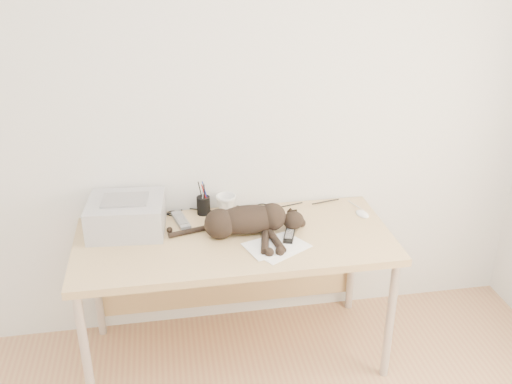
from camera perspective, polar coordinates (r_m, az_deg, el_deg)
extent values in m
plane|color=silver|center=(3.00, -3.28, 8.20)|extent=(3.50, 0.00, 3.50)
cube|color=tan|center=(2.90, -2.16, -4.91)|extent=(1.60, 0.70, 0.04)
cylinder|color=#BCBCBF|center=(2.88, -16.66, -15.35)|extent=(0.04, 0.04, 0.70)
cylinder|color=#BCBCBF|center=(3.04, 13.25, -12.42)|extent=(0.04, 0.04, 0.70)
cylinder|color=#BCBCBF|center=(3.36, -15.70, -8.75)|extent=(0.04, 0.04, 0.70)
cylinder|color=#BCBCBF|center=(3.50, 9.59, -6.61)|extent=(0.04, 0.04, 0.70)
cube|color=tan|center=(3.35, -2.84, -6.86)|extent=(1.48, 0.02, 0.60)
cube|color=#A2A2A6|center=(2.99, -12.81, -2.30)|extent=(0.40, 0.35, 0.17)
cube|color=black|center=(2.99, -12.82, -2.16)|extent=(0.32, 0.05, 0.10)
cube|color=gray|center=(2.95, -12.97, -0.75)|extent=(0.24, 0.18, 0.01)
cube|color=white|center=(2.80, 2.43, -5.59)|extent=(0.32, 0.30, 0.00)
cube|color=white|center=(2.81, 1.74, -5.39)|extent=(0.31, 0.26, 0.00)
ellipsoid|color=black|center=(2.90, -0.80, -2.78)|extent=(0.36, 0.15, 0.15)
sphere|color=black|center=(2.87, -3.65, -3.20)|extent=(0.16, 0.16, 0.16)
ellipsoid|color=black|center=(2.94, 3.76, -2.85)|extent=(0.11, 0.10, 0.10)
cone|color=black|center=(2.96, 3.47, -1.80)|extent=(0.04, 0.05, 0.05)
cone|color=black|center=(2.97, 3.98, -1.91)|extent=(0.04, 0.05, 0.05)
cylinder|color=black|center=(2.82, 0.92, -4.94)|extent=(0.04, 0.21, 0.04)
cylinder|color=black|center=(2.83, 1.96, -4.85)|extent=(0.04, 0.21, 0.04)
cylinder|color=black|center=(2.94, -6.58, -3.90)|extent=(0.23, 0.03, 0.03)
imported|color=white|center=(3.11, -3.00, -1.22)|extent=(0.16, 0.16, 0.10)
cylinder|color=black|center=(3.11, -5.28, -1.34)|extent=(0.07, 0.07, 0.10)
cylinder|color=#990C0C|center=(3.08, -5.53, -0.22)|extent=(0.01, 0.01, 0.14)
cylinder|color=navy|center=(3.09, -5.14, -0.12)|extent=(0.01, 0.01, 0.14)
cylinder|color=black|center=(3.07, -5.31, -0.29)|extent=(0.01, 0.01, 0.14)
cube|color=gray|center=(3.05, -7.51, -2.84)|extent=(0.10, 0.20, 0.02)
cube|color=black|center=(2.90, 3.37, -4.29)|extent=(0.10, 0.18, 0.02)
ellipsoid|color=white|center=(3.15, 10.59, -2.01)|extent=(0.08, 0.11, 0.03)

